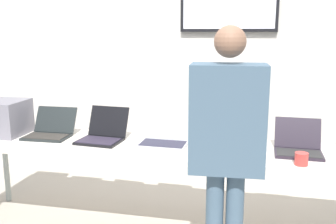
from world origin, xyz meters
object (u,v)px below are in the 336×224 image
at_px(laptop_station_1, 103,133).
at_px(laptop_station_2, 165,136).
at_px(person, 227,137).
at_px(equipment_box, 2,117).
at_px(laptop_station_4, 298,146).
at_px(laptop_station_3, 224,141).
at_px(workbench, 166,151).
at_px(coffee_mug, 301,159).
at_px(laptop_station_0, 50,130).

height_order(laptop_station_1, laptop_station_2, laptop_station_1).
bearing_deg(person, laptop_station_2, 128.03).
distance_m(equipment_box, person, 2.11).
height_order(equipment_box, laptop_station_4, equipment_box).
distance_m(laptop_station_3, laptop_station_4, 0.55).
relative_size(laptop_station_1, person, 0.24).
bearing_deg(equipment_box, workbench, -1.46).
distance_m(workbench, coffee_mug, 1.03).
bearing_deg(workbench, laptop_station_0, 176.82).
bearing_deg(laptop_station_3, equipment_box, 179.86).
bearing_deg(person, laptop_station_3, 95.15).
relative_size(laptop_station_4, person, 0.21).
relative_size(equipment_box, laptop_station_2, 1.06).
distance_m(laptop_station_0, coffee_mug, 2.06).
distance_m(laptop_station_2, person, 0.89).
distance_m(laptop_station_4, coffee_mug, 0.28).
bearing_deg(person, laptop_station_1, 148.24).
bearing_deg(laptop_station_3, laptop_station_1, 179.92).
bearing_deg(equipment_box, laptop_station_3, -0.14).
bearing_deg(laptop_station_3, coffee_mug, -27.64).
bearing_deg(laptop_station_1, laptop_station_0, 177.33).
relative_size(laptop_station_1, laptop_station_3, 1.07).
bearing_deg(laptop_station_1, laptop_station_4, -0.27).
relative_size(laptop_station_2, laptop_station_3, 1.04).
xyz_separation_m(laptop_station_0, laptop_station_2, (1.02, 0.00, 0.00)).
relative_size(laptop_station_0, person, 0.23).
bearing_deg(laptop_station_2, equipment_box, -179.09).
bearing_deg(laptop_station_4, laptop_station_2, 178.10).
xyz_separation_m(equipment_box, laptop_station_1, (0.94, -0.00, -0.09)).
bearing_deg(person, workbench, 129.74).
xyz_separation_m(laptop_station_0, coffee_mug, (2.03, -0.31, -0.01)).
bearing_deg(coffee_mug, laptop_station_3, 152.36).
distance_m(person, coffee_mug, 0.65).
height_order(laptop_station_1, laptop_station_3, laptop_station_1).
bearing_deg(laptop_station_4, laptop_station_1, 179.73).
height_order(laptop_station_4, coffee_mug, laptop_station_4).
relative_size(workbench, laptop_station_3, 9.39).
height_order(laptop_station_2, person, person).
xyz_separation_m(laptop_station_2, coffee_mug, (1.02, -0.31, -0.01)).
relative_size(workbench, person, 2.09).
distance_m(equipment_box, laptop_station_1, 0.95).
distance_m(laptop_station_1, laptop_station_2, 0.53).
xyz_separation_m(laptop_station_1, laptop_station_2, (0.53, 0.03, -0.00)).
distance_m(laptop_station_0, laptop_station_1, 0.49).
xyz_separation_m(workbench, laptop_station_3, (0.46, 0.03, 0.10)).
height_order(workbench, laptop_station_2, laptop_station_2).
height_order(person, coffee_mug, person).
bearing_deg(coffee_mug, laptop_station_4, 88.51).
xyz_separation_m(laptop_station_3, laptop_station_4, (0.55, -0.01, -0.00)).
distance_m(workbench, laptop_station_3, 0.47).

